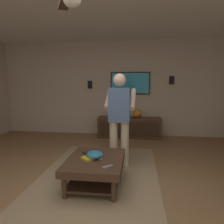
# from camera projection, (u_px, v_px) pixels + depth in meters

# --- Properties ---
(ground_plane) EXTENTS (8.48, 8.48, 0.00)m
(ground_plane) POSITION_uv_depth(u_px,v_px,m) (91.00, 205.00, 2.51)
(ground_plane) COLOR olive
(wall_back_tv) EXTENTS (0.10, 6.94, 2.63)m
(wall_back_tv) POSITION_uv_depth(u_px,v_px,m) (119.00, 89.00, 5.84)
(wall_back_tv) COLOR #BCA893
(wall_back_tv) RESTS_ON ground
(area_rug) EXTENTS (3.03, 1.86, 0.01)m
(area_rug) POSITION_uv_depth(u_px,v_px,m) (98.00, 178.00, 3.22)
(area_rug) COLOR #9E8460
(area_rug) RESTS_ON ground
(coffee_table) EXTENTS (1.00, 0.80, 0.40)m
(coffee_table) POSITION_uv_depth(u_px,v_px,m) (95.00, 165.00, 2.98)
(coffee_table) COLOR #422B1C
(coffee_table) RESTS_ON ground
(media_console) EXTENTS (0.45, 1.70, 0.55)m
(media_console) POSITION_uv_depth(u_px,v_px,m) (129.00, 127.00, 5.62)
(media_console) COLOR #422B1C
(media_console) RESTS_ON ground
(tv) EXTENTS (0.05, 1.09, 0.61)m
(tv) POSITION_uv_depth(u_px,v_px,m) (130.00, 83.00, 5.69)
(tv) COLOR black
(person_standing) EXTENTS (0.54, 0.55, 1.64)m
(person_standing) POSITION_uv_depth(u_px,v_px,m) (119.00, 115.00, 3.55)
(person_standing) COLOR #C6B793
(person_standing) RESTS_ON ground
(bowl) EXTENTS (0.24, 0.24, 0.11)m
(bowl) POSITION_uv_depth(u_px,v_px,m) (95.00, 155.00, 2.96)
(bowl) COLOR teal
(bowl) RESTS_ON coffee_table
(remote_white) EXTENTS (0.12, 0.15, 0.02)m
(remote_white) POSITION_uv_depth(u_px,v_px,m) (98.00, 157.00, 2.97)
(remote_white) COLOR white
(remote_white) RESTS_ON coffee_table
(remote_black) EXTENTS (0.13, 0.14, 0.02)m
(remote_black) POSITION_uv_depth(u_px,v_px,m) (86.00, 154.00, 3.13)
(remote_black) COLOR black
(remote_black) RESTS_ON coffee_table
(remote_grey) EXTENTS (0.13, 0.14, 0.02)m
(remote_grey) POSITION_uv_depth(u_px,v_px,m) (108.00, 167.00, 2.64)
(remote_grey) COLOR slate
(remote_grey) RESTS_ON coffee_table
(book) EXTENTS (0.27, 0.26, 0.04)m
(book) POSITION_uv_depth(u_px,v_px,m) (90.00, 158.00, 2.95)
(book) COLOR gold
(book) RESTS_ON coffee_table
(vase_round) EXTENTS (0.22, 0.22, 0.22)m
(vase_round) POSITION_uv_depth(u_px,v_px,m) (137.00, 114.00, 5.54)
(vase_round) COLOR orange
(vase_round) RESTS_ON media_console
(wall_speaker_left) EXTENTS (0.06, 0.12, 0.22)m
(wall_speaker_left) POSITION_uv_depth(u_px,v_px,m) (172.00, 80.00, 5.55)
(wall_speaker_left) COLOR black
(wall_speaker_right) EXTENTS (0.06, 0.12, 0.22)m
(wall_speaker_right) POSITION_uv_depth(u_px,v_px,m) (90.00, 85.00, 5.85)
(wall_speaker_right) COLOR black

